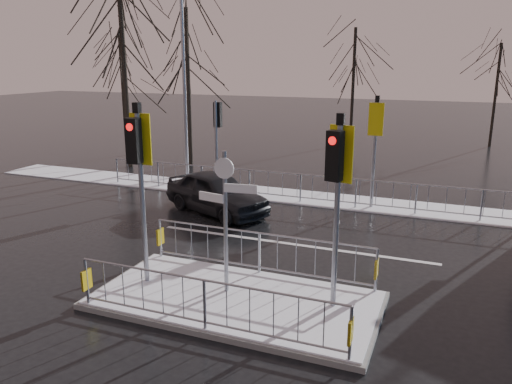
% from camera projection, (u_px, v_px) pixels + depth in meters
% --- Properties ---
extents(ground, '(120.00, 120.00, 0.00)m').
position_uv_depth(ground, '(236.00, 303.00, 10.59)').
color(ground, black).
rests_on(ground, ground).
extents(snow_verge, '(30.00, 2.00, 0.04)m').
position_uv_depth(snow_verge, '(331.00, 200.00, 18.30)').
color(snow_verge, white).
rests_on(snow_verge, ground).
extents(lane_markings, '(8.00, 11.38, 0.01)m').
position_uv_depth(lane_markings, '(229.00, 310.00, 10.29)').
color(lane_markings, silver).
rests_on(lane_markings, ground).
extents(traffic_island, '(6.00, 3.04, 4.15)m').
position_uv_depth(traffic_island, '(235.00, 286.00, 10.50)').
color(traffic_island, '#63625E').
rests_on(traffic_island, ground).
extents(far_kerb_fixtures, '(18.00, 0.65, 3.83)m').
position_uv_depth(far_kerb_fixtures, '(337.00, 177.00, 17.49)').
color(far_kerb_fixtures, gray).
rests_on(far_kerb_fixtures, ground).
extents(car_far_lane, '(4.37, 3.13, 1.38)m').
position_uv_depth(car_far_lane, '(216.00, 193.00, 16.77)').
color(car_far_lane, black).
rests_on(car_far_lane, ground).
extents(tree_near_a, '(4.75, 4.75, 8.97)m').
position_uv_depth(tree_near_a, '(122.00, 35.00, 22.68)').
color(tree_near_a, black).
rests_on(tree_near_a, ground).
extents(tree_near_b, '(4.00, 4.00, 7.55)m').
position_uv_depth(tree_near_b, '(187.00, 57.00, 23.37)').
color(tree_near_b, black).
rests_on(tree_near_b, ground).
extents(tree_near_c, '(3.50, 3.50, 6.61)m').
position_uv_depth(tree_near_c, '(122.00, 70.00, 26.05)').
color(tree_near_c, black).
rests_on(tree_near_c, ground).
extents(tree_far_a, '(3.75, 3.75, 7.08)m').
position_uv_depth(tree_far_a, '(354.00, 64.00, 29.83)').
color(tree_far_a, black).
rests_on(tree_far_a, ground).
extents(tree_far_b, '(3.25, 3.25, 6.14)m').
position_uv_depth(tree_far_b, '(498.00, 75.00, 28.92)').
color(tree_far_b, black).
rests_on(tree_far_b, ground).
extents(street_lamp_left, '(1.25, 0.18, 8.20)m').
position_uv_depth(street_lamp_left, '(185.00, 73.00, 20.28)').
color(street_lamp_left, gray).
rests_on(street_lamp_left, ground).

